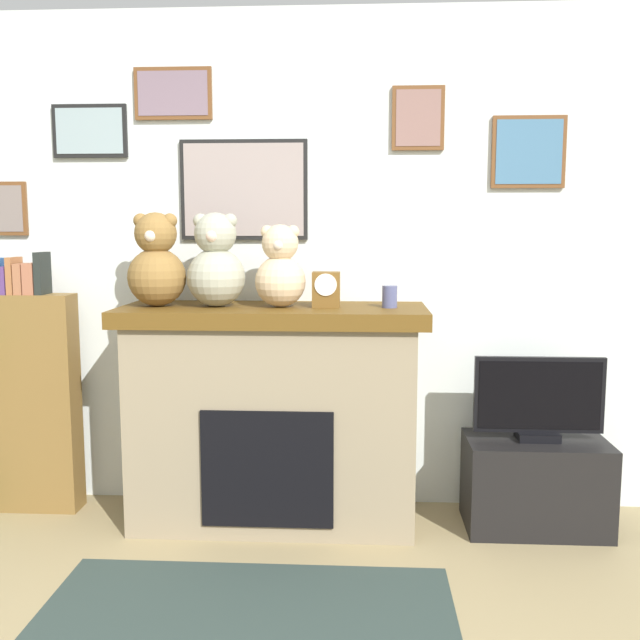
% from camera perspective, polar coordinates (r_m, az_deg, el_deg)
% --- Properties ---
extents(back_wall, '(5.20, 0.15, 2.60)m').
position_cam_1_polar(back_wall, '(3.85, -2.87, 4.69)').
color(back_wall, silver).
rests_on(back_wall, ground_plane).
extents(fireplace, '(1.51, 0.61, 1.10)m').
position_cam_1_polar(fireplace, '(3.64, -3.69, -7.47)').
color(fireplace, gray).
rests_on(fireplace, ground_plane).
extents(bookshelf, '(0.45, 0.16, 1.36)m').
position_cam_1_polar(bookshelf, '(4.05, -21.89, -5.55)').
color(bookshelf, brown).
rests_on(bookshelf, ground_plane).
extents(tv_stand, '(0.69, 0.40, 0.45)m').
position_cam_1_polar(tv_stand, '(3.79, 16.78, -12.39)').
color(tv_stand, black).
rests_on(tv_stand, ground_plane).
extents(television, '(0.63, 0.14, 0.41)m').
position_cam_1_polar(television, '(3.67, 17.04, -6.11)').
color(television, black).
rests_on(television, tv_stand).
extents(area_rug, '(1.62, 0.91, 0.01)m').
position_cam_1_polar(area_rug, '(2.97, -6.01, -22.60)').
color(area_rug, '#2C3A36').
rests_on(area_rug, ground_plane).
extents(candle_jar, '(0.07, 0.07, 0.11)m').
position_cam_1_polar(candle_jar, '(3.49, 5.57, 1.87)').
color(candle_jar, '#4C517A').
rests_on(candle_jar, fireplace).
extents(mantel_clock, '(0.13, 0.10, 0.17)m').
position_cam_1_polar(mantel_clock, '(3.49, 0.49, 2.45)').
color(mantel_clock, brown).
rests_on(mantel_clock, fireplace).
extents(teddy_bear_brown, '(0.29, 0.29, 0.46)m').
position_cam_1_polar(teddy_bear_brown, '(3.62, -12.90, 4.35)').
color(teddy_bear_brown, olive).
rests_on(teddy_bear_brown, fireplace).
extents(teddy_bear_grey, '(0.29, 0.29, 0.46)m').
position_cam_1_polar(teddy_bear_grey, '(3.55, -8.29, 4.40)').
color(teddy_bear_grey, '#9E9F88').
rests_on(teddy_bear_grey, fireplace).
extents(teddy_bear_cream, '(0.25, 0.25, 0.40)m').
position_cam_1_polar(teddy_bear_cream, '(3.50, -3.19, 4.00)').
color(teddy_bear_cream, '#D3B78D').
rests_on(teddy_bear_cream, fireplace).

